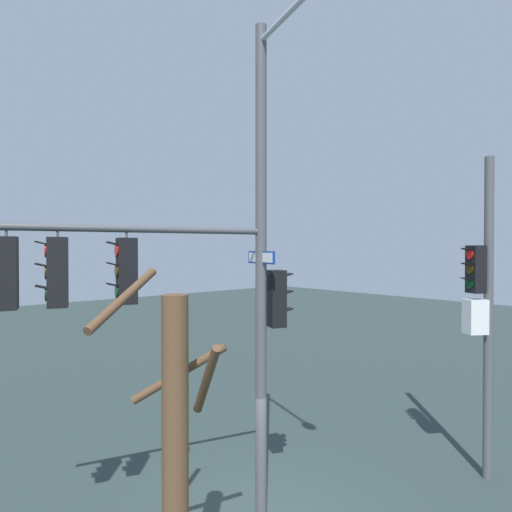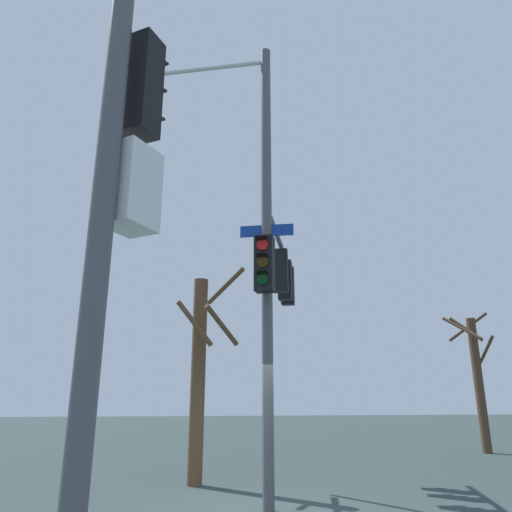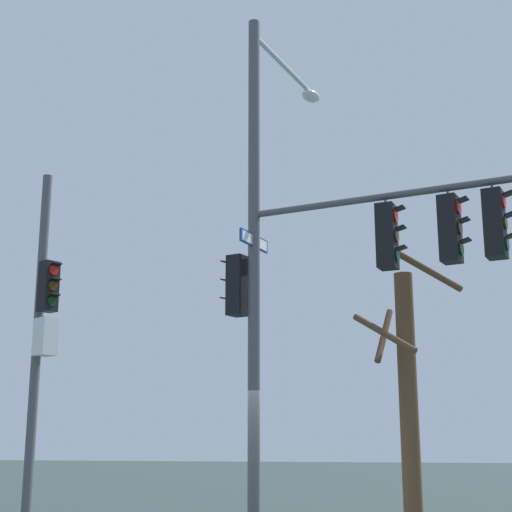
% 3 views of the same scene
% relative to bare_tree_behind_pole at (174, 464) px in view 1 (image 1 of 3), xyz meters
% --- Properties ---
extents(main_signal_pole_assembly, '(4.61, 5.64, 9.59)m').
position_rel_bare_tree_behind_pole_xyz_m(main_signal_pole_assembly, '(-1.48, 1.35, 2.62)').
color(main_signal_pole_assembly, '#4C4F54').
rests_on(main_signal_pole_assembly, ground).
extents(secondary_pole_assembly, '(0.56, 0.70, 7.48)m').
position_rel_bare_tree_behind_pole_xyz_m(secondary_pole_assembly, '(0.85, 7.67, 1.46)').
color(secondary_pole_assembly, '#4C4F54').
rests_on(secondary_pole_assembly, ground).
extents(bare_tree_behind_pole, '(1.69, 2.06, 5.06)m').
position_rel_bare_tree_behind_pole_xyz_m(bare_tree_behind_pole, '(0.00, 0.00, 0.00)').
color(bare_tree_behind_pole, brown).
rests_on(bare_tree_behind_pole, ground).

